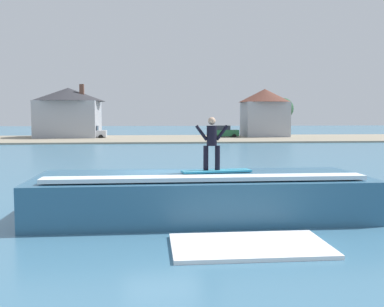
{
  "coord_description": "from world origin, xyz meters",
  "views": [
    {
      "loc": [
        -0.34,
        -14.75,
        3.23
      ],
      "look_at": [
        1.28,
        2.42,
        1.76
      ],
      "focal_mm": 41.32,
      "sensor_mm": 36.0,
      "label": 1
    }
  ],
  "objects": [
    {
      "name": "wave_crest",
      "position": [
        1.28,
        -0.79,
        0.69
      ],
      "size": [
        10.55,
        3.88,
        1.47
      ],
      "color": "#305F7F",
      "rests_on": "ground_plane"
    },
    {
      "name": "house_gabled_white",
      "position": [
        16.56,
        49.77,
        4.0
      ],
      "size": [
        7.75,
        7.75,
        7.22
      ],
      "color": "#9EA3AD",
      "rests_on": "ground_plane"
    },
    {
      "name": "house_with_chimney",
      "position": [
        -12.05,
        50.39,
        3.97
      ],
      "size": [
        10.43,
        10.43,
        7.7
      ],
      "color": "#9EA3AD",
      "rests_on": "ground_plane"
    },
    {
      "name": "tree_tall_bare",
      "position": [
        19.55,
        50.53,
        4.26
      ],
      "size": [
        3.25,
        3.25,
        5.96
      ],
      "color": "brown",
      "rests_on": "ground_plane"
    },
    {
      "name": "shoreline_bank",
      "position": [
        0.0,
        46.22,
        0.1
      ],
      "size": [
        120.0,
        19.08,
        0.19
      ],
      "color": "gray",
      "rests_on": "ground_plane"
    },
    {
      "name": "car_near_shore",
      "position": [
        -8.54,
        47.93,
        0.95
      ],
      "size": [
        3.93,
        2.18,
        1.86
      ],
      "color": "silver",
      "rests_on": "ground_plane"
    },
    {
      "name": "car_far_shore",
      "position": [
        10.14,
        48.59,
        0.95
      ],
      "size": [
        4.24,
        2.26,
        1.86
      ],
      "color": "#23663D",
      "rests_on": "ground_plane"
    },
    {
      "name": "surfboard",
      "position": [
        1.72,
        -1.1,
        1.5
      ],
      "size": [
        2.25,
        0.83,
        0.06
      ],
      "color": "#33A5CC",
      "rests_on": "wave_crest"
    },
    {
      "name": "surfer",
      "position": [
        1.57,
        -1.05,
        2.45
      ],
      "size": [
        1.05,
        0.32,
        1.66
      ],
      "color": "black",
      "rests_on": "surfboard"
    },
    {
      "name": "ground_plane",
      "position": [
        0.0,
        0.0,
        0.0
      ],
      "size": [
        260.0,
        260.0,
        0.0
      ],
      "primitive_type": "plane",
      "color": "teal"
    },
    {
      "name": "whitewater_patch",
      "position": [
        2.06,
        -4.33,
        0.05
      ],
      "size": [
        3.84,
        2.25,
        0.1
      ],
      "color": "white",
      "rests_on": "ground_plane"
    }
  ]
}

